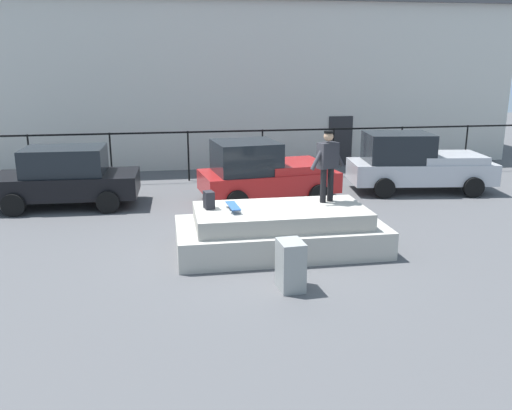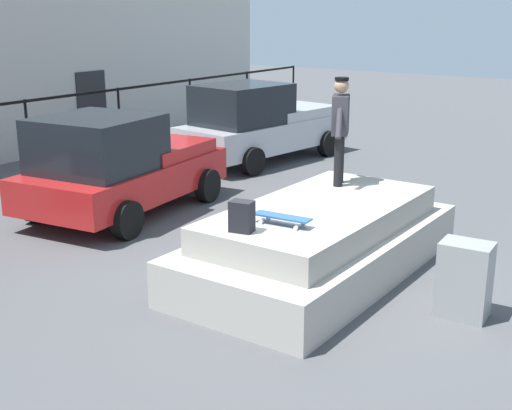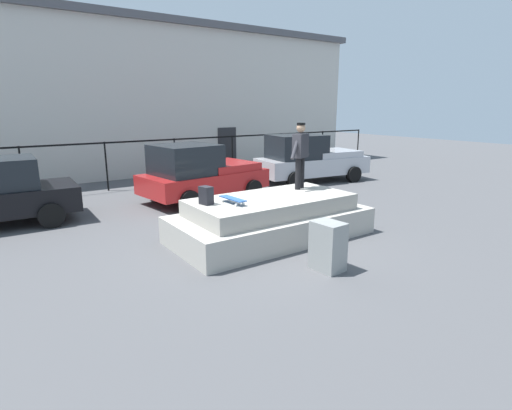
% 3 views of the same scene
% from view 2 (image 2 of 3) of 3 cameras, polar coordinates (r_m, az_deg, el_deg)
% --- Properties ---
extents(ground_plane, '(60.00, 60.00, 0.00)m').
position_cam_2_polar(ground_plane, '(9.59, 3.82, -6.03)').
color(ground_plane, '#4C4C4F').
extents(concrete_ledge, '(4.63, 2.26, 0.98)m').
position_cam_2_polar(concrete_ledge, '(9.66, 5.38, -3.05)').
color(concrete_ledge, '#ADA89E').
rests_on(concrete_ledge, ground_plane).
extents(skateboarder, '(0.94, 0.50, 1.64)m').
position_cam_2_polar(skateboarder, '(10.45, 7.06, 6.79)').
color(skateboarder, black).
rests_on(skateboarder, concrete_ledge).
extents(skateboard, '(0.27, 0.78, 0.12)m').
position_cam_2_polar(skateboard, '(8.57, 2.19, -1.03)').
color(skateboard, '#264C8C').
rests_on(skateboard, concrete_ledge).
extents(backpack, '(0.25, 0.31, 0.39)m').
position_cam_2_polar(backpack, '(8.29, -1.20, -0.96)').
color(backpack, black).
rests_on(backpack, concrete_ledge).
extents(car_red_pickup_mid, '(4.25, 2.59, 1.85)m').
position_cam_2_polar(car_red_pickup_mid, '(12.49, -11.42, 3.30)').
color(car_red_pickup_mid, '#B21E1E').
rests_on(car_red_pickup_mid, ground_plane).
extents(car_silver_pickup_far, '(4.74, 2.43, 1.91)m').
position_cam_2_polar(car_silver_pickup_far, '(16.63, 0.33, 6.87)').
color(car_silver_pickup_far, '#B7B7BC').
rests_on(car_silver_pickup_far, ground_plane).
extents(utility_box, '(0.48, 0.63, 0.94)m').
position_cam_2_polar(utility_box, '(8.63, 17.02, -5.99)').
color(utility_box, gray).
rests_on(utility_box, ground_plane).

